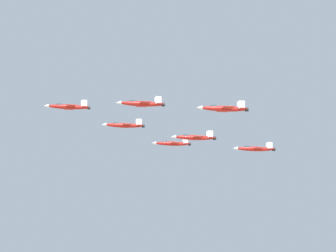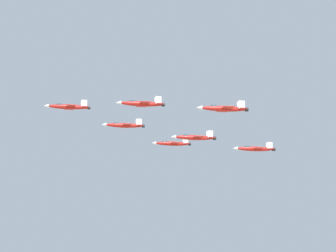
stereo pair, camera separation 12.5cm
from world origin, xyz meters
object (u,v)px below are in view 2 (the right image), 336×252
Objects in this scene: jet_lead at (68,107)px; jet_left_wingman at (141,104)px; jet_right_outer at (172,143)px; jet_slot_rear at (194,137)px; jet_left_outer at (223,108)px; jet_trailing at (255,149)px; jet_right_wingman at (124,125)px.

jet_lead reaches higher than jet_left_wingman.
jet_right_outer reaches higher than jet_slot_rear.
jet_lead is at bearing -0.86° from jet_slot_rear.
jet_left_outer is at bearing 89.14° from jet_slot_rear.
jet_slot_rear reaches higher than jet_trailing.
jet_right_outer is at bearing -140.75° from jet_lead.
jet_right_wingman reaches higher than jet_left_outer.
jet_trailing is (-48.18, -35.42, -11.44)m from jet_lead.
jet_lead is 1.00× the size of jet_trailing.
jet_left_outer is 1.01× the size of jet_slot_rear.
jet_left_wingman is 1.00× the size of jet_right_wingman.
jet_trailing is at bearing 156.74° from jet_right_wingman.
jet_left_wingman is at bearing -39.94° from jet_left_outer.
jet_right_outer is at bearing -112.34° from jet_left_wingman.
jet_right_outer is (-12.05, -50.92, -5.70)m from jet_lead.
jet_lead reaches higher than jet_trailing.
jet_right_outer is at bearing -89.58° from jet_left_outer.
jet_right_wingman is 1.02× the size of jet_trailing.
jet_left_outer is (-52.19, 3.69, -5.23)m from jet_lead.
jet_slot_rear is at bearing 178.88° from jet_lead.
jet_slot_rear is (-32.12, -23.61, -8.38)m from jet_lead.
jet_right_outer is 33.99m from jet_slot_rear.
jet_right_wingman is 26.37m from jet_right_outer.
jet_lead is 60.88m from jet_trailing.
jet_left_wingman is at bearing 23.75° from jet_trailing.
jet_right_wingman reaches higher than jet_right_outer.
jet_lead is at bearing 40.68° from jet_right_outer.
jet_lead is 52.58m from jet_left_outer.
jet_right_outer is (40.14, -54.61, -0.47)m from jet_left_outer.
jet_lead is 0.98× the size of jet_right_wingman.
jet_right_wingman is 0.99× the size of jet_slot_rear.
jet_right_wingman is at bearing -68.16° from jet_left_outer.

